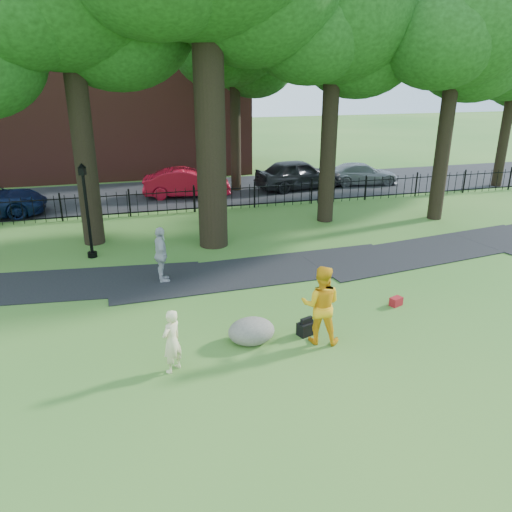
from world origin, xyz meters
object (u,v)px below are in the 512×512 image
object	(u,v)px
man	(321,305)
red_sedan	(187,183)
lamppost	(87,213)
woman	(172,341)
boulder	(251,329)

from	to	relation	value
man	red_sedan	size ratio (longest dim) A/B	0.44
man	lamppost	size ratio (longest dim) A/B	0.59
woman	man	xyz separation A→B (m)	(3.70, 0.35, 0.26)
woman	lamppost	distance (m)	8.45
woman	boulder	distance (m)	2.23
boulder	lamppost	xyz separation A→B (m)	(-4.08, 7.37, 1.34)
lamppost	woman	bearing A→B (deg)	-55.46
woman	lamppost	size ratio (longest dim) A/B	0.44
woman	red_sedan	distance (m)	16.66
man	boulder	size ratio (longest dim) A/B	1.71
lamppost	red_sedan	world-z (taller)	lamppost
man	lamppost	bearing A→B (deg)	-30.00
boulder	lamppost	bearing A→B (deg)	118.94
woman	lamppost	xyz separation A→B (m)	(-2.03, 8.15, 0.93)
woman	red_sedan	xyz separation A→B (m)	(2.59, 16.46, -0.00)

